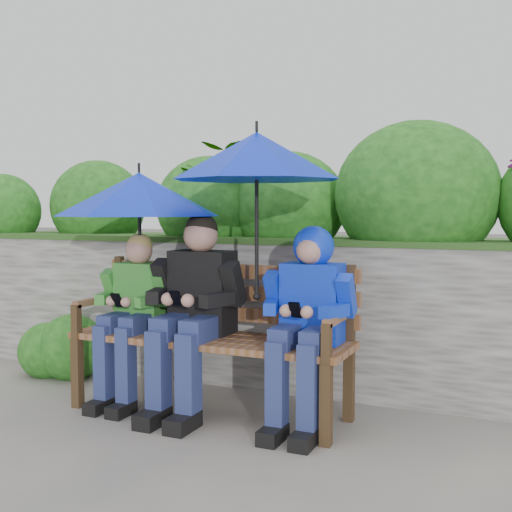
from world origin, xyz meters
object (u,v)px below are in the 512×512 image
at_px(umbrella_right, 257,156).
at_px(boy_left, 133,308).
at_px(umbrella_left, 139,194).
at_px(park_bench, 215,327).
at_px(boy_right, 307,309).
at_px(boy_middle, 194,304).

bearing_deg(umbrella_right, boy_left, 179.28).
xyz_separation_m(boy_left, umbrella_left, (0.02, 0.06, 0.71)).
xyz_separation_m(park_bench, boy_right, (0.62, -0.07, 0.16)).
bearing_deg(boy_middle, umbrella_left, 170.36).
xyz_separation_m(boy_right, umbrella_left, (-1.14, 0.05, 0.64)).
xyz_separation_m(boy_left, boy_middle, (0.45, -0.01, 0.05)).
relative_size(park_bench, umbrella_left, 1.66).
xyz_separation_m(umbrella_left, umbrella_right, (0.84, -0.07, 0.21)).
bearing_deg(boy_right, boy_left, -179.67).
distance_m(boy_middle, umbrella_right, 0.95).
bearing_deg(park_bench, boy_right, -6.30).
bearing_deg(umbrella_left, park_bench, 1.68).
bearing_deg(umbrella_left, boy_right, -2.66).
bearing_deg(park_bench, umbrella_left, -178.32).
distance_m(boy_left, umbrella_right, 1.25).
distance_m(boy_left, boy_middle, 0.45).
height_order(boy_middle, umbrella_right, umbrella_right).
distance_m(boy_right, umbrella_left, 1.31).
bearing_deg(boy_left, umbrella_right, -0.72).
xyz_separation_m(park_bench, boy_middle, (-0.09, -0.09, 0.15)).
relative_size(boy_left, boy_right, 0.95).
relative_size(park_bench, boy_middle, 1.43).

